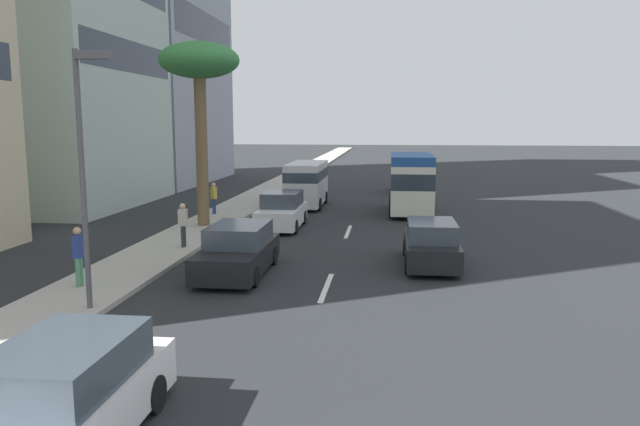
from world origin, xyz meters
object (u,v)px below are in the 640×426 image
object	(u,v)px
car_second	(60,403)
van_fourth	(307,182)
car_seventh	(282,211)
pedestrian_mid_block	(214,197)
pedestrian_by_tree	(78,254)
car_sixth	(431,244)
minibus_third	(411,181)
street_lamp	(85,151)
car_lead	(407,182)
pedestrian_near_lamp	(183,223)
car_fifth	(238,251)
palm_tree	(199,68)

from	to	relation	value
car_second	van_fourth	bearing A→B (deg)	-179.91
car_second	car_seventh	xyz separation A→B (m)	(19.47, 0.20, 0.01)
car_second	car_seventh	distance (m)	19.47
pedestrian_mid_block	pedestrian_by_tree	size ratio (longest dim) A/B	0.93
pedestrian_by_tree	car_second	bearing A→B (deg)	-157.31
van_fourth	car_sixth	xyz separation A→B (m)	(-14.04, -6.27, -0.72)
minibus_third	pedestrian_mid_block	distance (m)	10.58
car_sixth	street_lamp	bearing A→B (deg)	125.39
pedestrian_mid_block	car_seventh	bearing A→B (deg)	9.80
car_sixth	pedestrian_mid_block	xyz separation A→B (m)	(9.73, 10.57, 0.30)
car_lead	pedestrian_near_lamp	bearing A→B (deg)	156.53
minibus_third	street_lamp	distance (m)	20.65
car_seventh	pedestrian_near_lamp	distance (m)	6.12
pedestrian_near_lamp	street_lamp	xyz separation A→B (m)	(-7.70, -0.30, 3.11)
van_fourth	car_fifth	size ratio (longest dim) A/B	1.14
car_fifth	pedestrian_mid_block	bearing A→B (deg)	-159.88
car_sixth	pedestrian_by_tree	world-z (taller)	pedestrian_by_tree
pedestrian_near_lamp	palm_tree	xyz separation A→B (m)	(5.00, 0.78, 6.22)
car_lead	pedestrian_near_lamp	world-z (taller)	pedestrian_near_lamp
car_second	pedestrian_mid_block	size ratio (longest dim) A/B	2.88
van_fourth	car_seventh	bearing A→B (deg)	-1.23
minibus_third	car_seventh	size ratio (longest dim) A/B	1.38
van_fourth	car_sixth	distance (m)	15.39
van_fourth	street_lamp	size ratio (longest dim) A/B	0.83
car_second	palm_tree	world-z (taller)	palm_tree
minibus_third	pedestrian_near_lamp	xyz separation A→B (m)	(-10.89, 8.97, -0.66)
car_lead	street_lamp	distance (m)	30.00
car_lead	pedestrian_mid_block	world-z (taller)	pedestrian_mid_block
car_fifth	car_sixth	xyz separation A→B (m)	(1.92, -6.30, -0.02)
car_lead	palm_tree	xyz separation A→B (m)	(-15.80, 9.81, 6.54)
car_lead	pedestrian_near_lamp	distance (m)	22.68
car_seventh	pedestrian_by_tree	size ratio (longest dim) A/B	2.48
car_lead	van_fourth	xyz separation A→B (m)	(-8.08, 6.02, 0.71)
pedestrian_by_tree	car_fifth	bearing A→B (deg)	-62.23
car_second	van_fourth	distance (m)	26.79
car_seventh	street_lamp	xyz separation A→B (m)	(-13.11, 2.56, 3.40)
minibus_third	pedestrian_near_lamp	distance (m)	14.12
pedestrian_mid_block	pedestrian_by_tree	bearing A→B (deg)	-43.56
pedestrian_mid_block	street_lamp	xyz separation A→B (m)	(-16.11, -1.59, 3.15)
minibus_third	palm_tree	world-z (taller)	palm_tree
car_fifth	street_lamp	bearing A→B (deg)	-30.98
car_sixth	pedestrian_by_tree	bearing A→B (deg)	113.19
car_sixth	pedestrian_near_lamp	world-z (taller)	pedestrian_near_lamp
car_sixth	minibus_third	bearing A→B (deg)	1.44
minibus_third	van_fourth	distance (m)	6.24
car_second	street_lamp	size ratio (longest dim) A/B	0.72
van_fourth	car_seventh	distance (m)	7.35
van_fourth	car_seventh	size ratio (longest dim) A/B	1.24
pedestrian_mid_block	van_fourth	bearing A→B (deg)	90.81
pedestrian_mid_block	pedestrian_near_lamp	bearing A→B (deg)	-35.54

